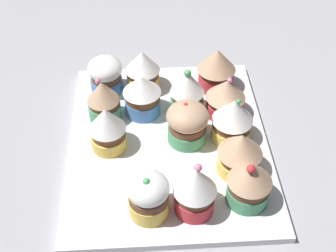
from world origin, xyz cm
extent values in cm
cube|color=#9E9EA3|center=(0.00, 0.00, -1.50)|extent=(180.00, 180.00, 3.00)
cube|color=silver|center=(0.00, 0.00, 0.60)|extent=(36.99, 30.73, 1.20)
cylinder|color=#477AC6|center=(-12.64, -9.86, 2.45)|extent=(5.42, 5.42, 2.50)
cylinder|color=brown|center=(-12.64, -9.86, 4.24)|extent=(4.97, 4.97, 1.09)
ellipsoid|color=white|center=(-12.64, -9.86, 5.93)|extent=(5.85, 5.85, 3.82)
cylinder|color=#4C9E6B|center=(-5.70, -9.89, 2.58)|extent=(5.21, 5.21, 2.75)
cylinder|color=brown|center=(-5.70, -9.89, 4.46)|extent=(4.78, 4.78, 1.02)
cone|color=tan|center=(-5.70, -9.89, 6.75)|extent=(5.24, 5.24, 3.55)
sphere|color=pink|center=(-6.20, -10.48, 8.40)|extent=(0.82, 0.82, 0.82)
cylinder|color=#EFC651|center=(0.73, -9.07, 2.32)|extent=(5.43, 5.43, 2.23)
cylinder|color=brown|center=(0.73, -9.07, 4.17)|extent=(4.82, 4.82, 1.47)
cone|color=white|center=(0.73, -9.07, 6.84)|extent=(5.58, 5.58, 3.86)
cylinder|color=#EFC651|center=(-13.08, -3.55, 2.49)|extent=(5.57, 5.57, 2.57)
cylinder|color=brown|center=(-13.08, -3.55, 4.38)|extent=(5.25, 5.25, 1.22)
cone|color=white|center=(-13.08, -3.55, 6.83)|extent=(5.87, 5.87, 3.69)
cylinder|color=#477AC6|center=(-6.67, -3.77, 2.56)|extent=(5.78, 5.78, 2.72)
cylinder|color=brown|center=(-6.67, -3.77, 4.69)|extent=(5.50, 5.50, 1.54)
cone|color=white|center=(-6.67, -3.77, 6.96)|extent=(6.15, 6.15, 3.00)
cylinder|color=#EFC651|center=(13.16, -3.32, 2.55)|extent=(5.45, 5.45, 2.71)
cylinder|color=brown|center=(13.16, -3.32, 4.48)|extent=(5.22, 5.22, 1.15)
ellipsoid|color=white|center=(13.16, -3.32, 6.20)|extent=(5.54, 5.54, 3.81)
sphere|color=#4CB266|center=(13.51, -3.50, 7.96)|extent=(0.98, 0.98, 0.98)
cylinder|color=#4C9E6B|center=(-6.50, 3.47, 2.58)|extent=(5.39, 5.39, 2.76)
cylinder|color=brown|center=(-6.50, 3.47, 4.61)|extent=(5.00, 5.00, 1.30)
cone|color=white|center=(-6.50, 3.47, 7.26)|extent=(5.54, 5.54, 3.99)
sphere|color=#4CB266|center=(-6.46, 3.41, 9.08)|extent=(1.15, 1.15, 1.15)
cylinder|color=#4C9E6B|center=(-0.01, 2.92, 2.41)|extent=(5.98, 5.98, 2.42)
cylinder|color=brown|center=(-0.01, 2.92, 4.25)|extent=(5.63, 5.63, 1.25)
ellipsoid|color=tan|center=(-0.01, 2.92, 6.05)|extent=(6.41, 6.41, 3.90)
sphere|color=red|center=(-0.57, 2.64, 7.90)|extent=(0.68, 0.68, 0.68)
cylinder|color=#D1333D|center=(13.07, 2.71, 2.52)|extent=(5.33, 5.33, 2.64)
cylinder|color=brown|center=(13.07, 2.71, 4.57)|extent=(5.01, 5.01, 1.47)
cone|color=white|center=(13.07, 2.71, 7.31)|extent=(5.75, 5.75, 4.00)
sphere|color=pink|center=(12.62, 2.97, 9.15)|extent=(1.07, 1.07, 1.07)
cylinder|color=#D1333D|center=(-12.60, 9.02, 2.55)|extent=(6.01, 6.01, 2.70)
cylinder|color=brown|center=(-12.60, 9.02, 4.43)|extent=(5.77, 5.77, 1.06)
cone|color=tan|center=(-12.60, 9.02, 6.92)|extent=(6.61, 6.61, 3.93)
cylinder|color=#D1333D|center=(-5.67, 9.60, 2.31)|extent=(6.00, 6.00, 2.22)
cylinder|color=brown|center=(-5.67, 9.60, 3.99)|extent=(5.61, 5.61, 1.14)
cone|color=tan|center=(-5.67, 9.60, 6.24)|extent=(6.39, 6.39, 3.36)
sphere|color=pink|center=(-5.92, 10.03, 7.78)|extent=(0.88, 0.88, 0.88)
cylinder|color=#EFC651|center=(0.44, 9.75, 2.35)|extent=(6.03, 6.03, 2.29)
cylinder|color=brown|center=(0.44, 9.75, 4.21)|extent=(5.59, 5.59, 1.44)
cone|color=white|center=(0.44, 9.75, 6.83)|extent=(6.28, 6.28, 3.80)
sphere|color=#4CB266|center=(0.18, 10.32, 8.62)|extent=(0.73, 0.73, 0.73)
cylinder|color=#EFC651|center=(6.54, 9.76, 2.30)|extent=(6.17, 6.17, 2.21)
cylinder|color=brown|center=(6.54, 9.76, 4.09)|extent=(5.46, 5.46, 1.36)
cone|color=tan|center=(6.54, 9.76, 6.52)|extent=(6.45, 6.45, 3.51)
cylinder|color=#4C9E6B|center=(11.97, 10.07, 2.47)|extent=(5.76, 5.76, 2.54)
cylinder|color=brown|center=(11.97, 10.07, 4.46)|extent=(5.51, 5.51, 1.43)
cone|color=tan|center=(11.97, 10.07, 6.84)|extent=(6.05, 6.05, 3.34)
sphere|color=red|center=(12.54, 9.71, 8.34)|extent=(1.14, 1.14, 1.14)
camera|label=1|loc=(48.42, -2.87, 51.84)|focal=48.10mm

